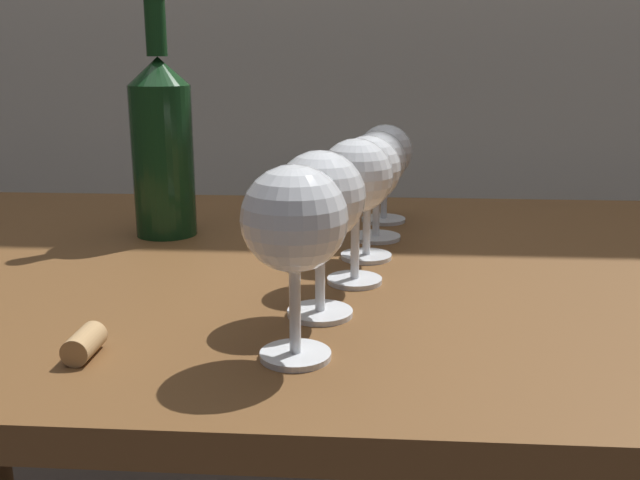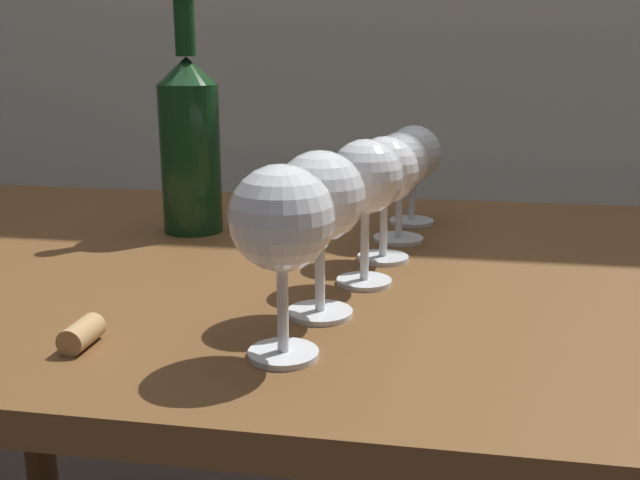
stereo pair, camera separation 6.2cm
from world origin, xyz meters
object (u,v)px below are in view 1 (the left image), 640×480
wine_glass_white (320,199)px  wine_glass_chardonnay (352,180)px  wine_glass_cabernet (385,155)px  cork (84,344)px  wine_bottle (162,143)px  wine_glass_merlot (294,223)px  wine_glass_empty (368,173)px  wine_glass_port (377,164)px

wine_glass_white → wine_glass_chardonnay: same height
wine_glass_white → wine_glass_cabernet: bearing=80.4°
cork → wine_glass_white: bearing=30.4°
cork → wine_bottle: bearing=96.5°
wine_glass_merlot → wine_bottle: size_ratio=0.49×
wine_glass_cabernet → cork: (-0.24, -0.48, -0.08)m
wine_glass_merlot → wine_bottle: 0.43m
wine_glass_empty → wine_glass_chardonnay: bearing=-99.7°
wine_glass_white → wine_glass_chardonnay: size_ratio=1.01×
wine_glass_merlot → wine_glass_cabernet: (0.08, 0.47, -0.01)m
wine_glass_white → wine_glass_chardonnay: (0.03, 0.10, -0.00)m
wine_glass_empty → wine_glass_port: bearing=82.6°
wine_glass_merlot → wine_glass_chardonnay: wine_glass_merlot is taller
wine_glass_merlot → wine_glass_white: (0.01, 0.09, -0.00)m
wine_glass_chardonnay → wine_glass_cabernet: bearing=82.1°
wine_glass_port → cork: 0.45m
wine_glass_merlot → cork: (-0.16, -0.01, -0.10)m
wine_glass_merlot → wine_glass_port: wine_glass_merlot is taller
wine_glass_chardonnay → wine_glass_merlot: bearing=-101.1°
wine_glass_chardonnay → wine_glass_empty: bearing=80.3°
wine_glass_white → wine_glass_empty: 0.19m
wine_glass_port → wine_bottle: (-0.27, 0.01, 0.02)m
wine_glass_merlot → wine_glass_chardonnay: 0.20m
wine_glass_chardonnay → wine_bottle: (-0.25, 0.19, 0.01)m
wine_glass_chardonnay → wine_glass_empty: size_ratio=1.05×
wine_bottle → cork: size_ratio=7.37×
wine_glass_empty → wine_glass_port: 0.09m
wine_glass_chardonnay → cork: bearing=-135.1°
wine_glass_chardonnay → wine_glass_empty: wine_glass_chardonnay is taller
wine_glass_merlot → wine_glass_empty: (0.05, 0.28, -0.01)m
wine_glass_white → wine_glass_chardonnay: bearing=75.6°
wine_glass_merlot → wine_glass_cabernet: bearing=80.8°
wine_glass_cabernet → cork: wine_glass_cabernet is taller
wine_glass_merlot → wine_glass_white: size_ratio=1.01×
wine_glass_empty → wine_glass_merlot: bearing=-100.7°
wine_glass_port → wine_bottle: bearing=178.8°
wine_glass_merlot → cork: size_ratio=3.62×
wine_glass_cabernet → wine_bottle: size_ratio=0.44×
wine_glass_white → wine_glass_empty: bearing=77.8°
wine_glass_empty → wine_glass_cabernet: size_ratio=1.04×
wine_glass_chardonnay → wine_glass_port: wine_glass_chardonnay is taller
wine_glass_merlot → wine_glass_port: 0.38m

